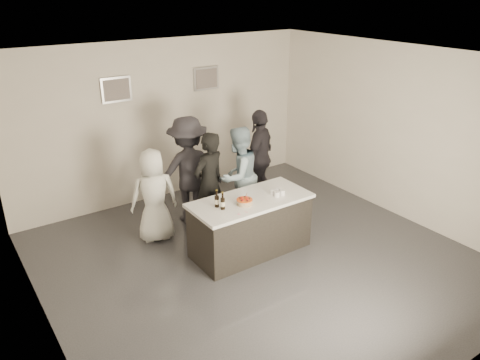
{
  "coord_description": "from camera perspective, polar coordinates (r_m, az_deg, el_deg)",
  "views": [
    {
      "loc": [
        -3.68,
        -4.87,
        3.91
      ],
      "look_at": [
        0.0,
        0.5,
        1.15
      ],
      "focal_mm": 35.0,
      "sensor_mm": 36.0,
      "label": 1
    }
  ],
  "objects": [
    {
      "name": "cake",
      "position": [
        6.86,
        0.55,
        -2.7
      ],
      "size": [
        0.24,
        0.24,
        0.07
      ],
      "primitive_type": "cylinder",
      "color": "#ED5819",
      "rests_on": "bar_counter"
    },
    {
      "name": "person_main_blue",
      "position": [
        7.98,
        -0.22,
        0.52
      ],
      "size": [
        0.98,
        0.85,
        1.72
      ],
      "primitive_type": "imported",
      "rotation": [
        0.0,
        0.0,
        3.42
      ],
      "color": "#9EBDCF",
      "rests_on": "ground"
    },
    {
      "name": "tumbler_cluster",
      "position": [
        7.19,
        4.59,
        -1.49
      ],
      "size": [
        0.19,
        0.19,
        0.08
      ],
      "primitive_type": "cube",
      "color": "orange",
      "rests_on": "bar_counter"
    },
    {
      "name": "wall_left",
      "position": [
        5.47,
        -23.71,
        -5.24
      ],
      "size": [
        0.04,
        6.0,
        3.0
      ],
      "primitive_type": "cube",
      "color": "silver",
      "rests_on": "ground"
    },
    {
      "name": "person_main_black",
      "position": [
        7.65,
        -3.8,
        -0.46
      ],
      "size": [
        0.73,
        0.58,
        1.75
      ],
      "primitive_type": "imported",
      "rotation": [
        0.0,
        0.0,
        3.42
      ],
      "color": "black",
      "rests_on": "ground"
    },
    {
      "name": "person_guest_right",
      "position": [
        8.75,
        2.42,
        2.85
      ],
      "size": [
        1.12,
        0.95,
        1.8
      ],
      "primitive_type": "imported",
      "rotation": [
        0.0,
        0.0,
        3.73
      ],
      "color": "#2C2930",
      "rests_on": "ground"
    },
    {
      "name": "beer_bottle_a",
      "position": [
        6.75,
        -2.85,
        -2.29
      ],
      "size": [
        0.07,
        0.07,
        0.26
      ],
      "primitive_type": "cylinder",
      "color": "black",
      "rests_on": "bar_counter"
    },
    {
      "name": "wall_front",
      "position": [
        4.78,
        24.85,
        -9.68
      ],
      "size": [
        6.0,
        0.04,
        3.0
      ],
      "primitive_type": "cube",
      "color": "silver",
      "rests_on": "ground"
    },
    {
      "name": "picture_left",
      "position": [
        8.49,
        -14.85,
        10.61
      ],
      "size": [
        0.54,
        0.04,
        0.44
      ],
      "primitive_type": "cube",
      "color": "#B2B2B7",
      "rests_on": "wall_back"
    },
    {
      "name": "person_guest_back",
      "position": [
        8.04,
        -6.29,
        1.19
      ],
      "size": [
        1.32,
        0.9,
        1.88
      ],
      "primitive_type": "imported",
      "rotation": [
        0.0,
        0.0,
        2.97
      ],
      "color": "#2A2930",
      "rests_on": "ground"
    },
    {
      "name": "candles",
      "position": [
        6.62,
        0.47,
        -4.01
      ],
      "size": [
        0.24,
        0.08,
        0.01
      ],
      "primitive_type": "cube",
      "color": "pink",
      "rests_on": "bar_counter"
    },
    {
      "name": "ceiling",
      "position": [
        6.17,
        2.71,
        14.48
      ],
      "size": [
        6.0,
        6.0,
        0.0
      ],
      "primitive_type": "plane",
      "rotation": [
        3.14,
        0.0,
        0.0
      ],
      "color": "white"
    },
    {
      "name": "picture_right",
      "position": [
        9.24,
        -4.16,
        12.25
      ],
      "size": [
        0.54,
        0.04,
        0.44
      ],
      "primitive_type": "cube",
      "color": "#B2B2B7",
      "rests_on": "wall_back"
    },
    {
      "name": "person_guest_left",
      "position": [
        7.57,
        -10.45,
        -1.9
      ],
      "size": [
        0.85,
        0.66,
        1.54
      ],
      "primitive_type": "imported",
      "rotation": [
        0.0,
        0.0,
        2.89
      ],
      "color": "white",
      "rests_on": "ground"
    },
    {
      "name": "wall_back",
      "position": [
        9.01,
        -9.1,
        7.18
      ],
      "size": [
        6.0,
        0.04,
        3.0
      ],
      "primitive_type": "cube",
      "color": "silver",
      "rests_on": "ground"
    },
    {
      "name": "wall_right",
      "position": [
        8.61,
        18.77,
        5.49
      ],
      "size": [
        0.04,
        6.0,
        3.0
      ],
      "primitive_type": "cube",
      "color": "silver",
      "rests_on": "ground"
    },
    {
      "name": "beer_bottle_b",
      "position": [
        6.68,
        -2.13,
        -2.57
      ],
      "size": [
        0.07,
        0.07,
        0.26
      ],
      "primitive_type": "cylinder",
      "color": "black",
      "rests_on": "bar_counter"
    },
    {
      "name": "bar_counter",
      "position": [
        7.24,
        1.27,
        -5.55
      ],
      "size": [
        1.86,
        0.86,
        0.9
      ],
      "primitive_type": "cube",
      "color": "white",
      "rests_on": "ground"
    },
    {
      "name": "floor",
      "position": [
        7.25,
        2.27,
        -9.69
      ],
      "size": [
        6.0,
        6.0,
        0.0
      ],
      "primitive_type": "plane",
      "color": "#3D3D42",
      "rests_on": "ground"
    }
  ]
}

